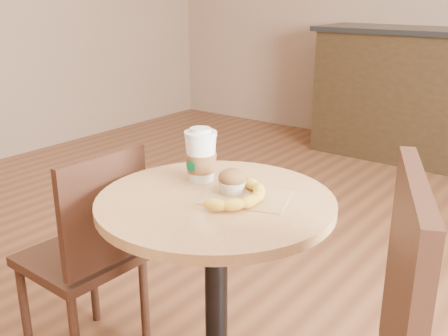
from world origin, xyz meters
name	(u,v)px	position (x,y,z in m)	size (l,w,h in m)	color
cafe_table	(216,265)	(0.07, 0.05, 0.53)	(0.69, 0.69, 0.75)	black
chair_left	(89,251)	(-0.43, -0.03, 0.45)	(0.37, 0.37, 0.83)	#381F13
kraft_bag	(246,197)	(0.14, 0.10, 0.75)	(0.24, 0.18, 0.00)	#A47C4F
coffee_cup	(201,157)	(-0.06, 0.14, 0.83)	(0.10, 0.10, 0.17)	white
muffin	(232,181)	(0.09, 0.10, 0.79)	(0.08, 0.08, 0.08)	silver
banana	(243,196)	(0.15, 0.06, 0.77)	(0.14, 0.26, 0.04)	gold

